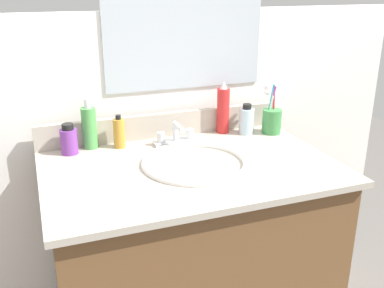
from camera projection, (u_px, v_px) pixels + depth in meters
vanity_cabinet at (191, 278)px, 1.57m from camera, size 0.89×0.56×0.83m
countertop at (190, 168)px, 1.42m from camera, size 0.92×0.61×0.02m
backsplash at (164, 125)px, 1.65m from camera, size 0.92×0.02×0.09m
back_wall at (160, 178)px, 1.79m from camera, size 2.02×0.04×1.30m
mirror_panel at (185, 10)px, 1.58m from camera, size 0.60×0.01×0.56m
sink_basin at (195, 172)px, 1.43m from camera, size 0.35×0.35×0.11m
faucet at (176, 137)px, 1.58m from camera, size 0.16×0.10×0.08m
bottle_gel_clear at (246, 120)px, 1.68m from camera, size 0.06×0.06×0.12m
bottle_oil_amber at (119, 133)px, 1.54m from camera, size 0.04×0.04×0.12m
bottle_cream_purple at (69, 140)px, 1.49m from camera, size 0.06×0.06×0.10m
bottle_toner_green at (89, 127)px, 1.53m from camera, size 0.05×0.05×0.18m
bottle_spray_red at (223, 109)px, 1.68m from camera, size 0.05×0.05×0.20m
cup_green at (272, 120)px, 1.69m from camera, size 0.07×0.08×0.19m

